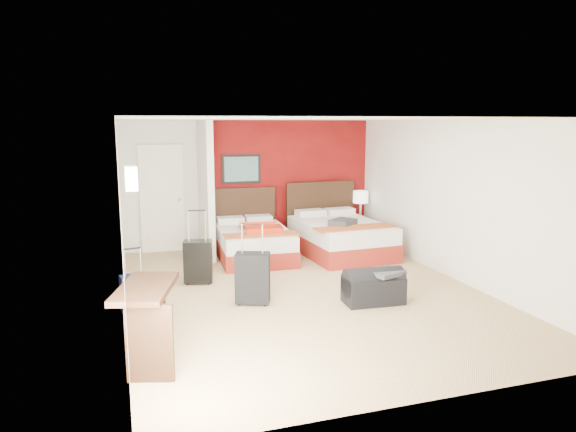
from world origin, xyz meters
name	(u,v)px	position (x,y,z in m)	size (l,w,h in m)	color
ground	(304,292)	(0.00, 0.00, 0.00)	(6.50, 6.50, 0.00)	tan
room_walls	(192,198)	(-1.40, 1.42, 1.26)	(5.02, 6.52, 2.50)	silver
red_accent_panel	(287,182)	(0.75, 3.23, 1.25)	(3.50, 0.04, 2.50)	maroon
partition_wall	(206,189)	(-1.00, 2.61, 1.25)	(0.12, 1.20, 2.50)	silver
entry_door	(162,199)	(-1.75, 3.20, 1.02)	(0.82, 0.06, 2.05)	silver
bed_left	(254,244)	(-0.23, 2.12, 0.27)	(1.26, 1.81, 0.54)	silver
bed_right	(341,238)	(1.42, 1.96, 0.31)	(1.43, 2.05, 0.61)	silver
red_suitcase_open	(260,227)	(-0.13, 2.02, 0.60)	(0.64, 0.88, 0.11)	red
jacket_bundle	(343,222)	(1.32, 1.66, 0.67)	(0.45, 0.36, 0.11)	#39393E
nightstand	(360,230)	(2.22, 2.80, 0.26)	(0.36, 0.36, 0.51)	black
table_lamp	(360,204)	(2.22, 2.80, 0.79)	(0.31, 0.31, 0.55)	white
suitcase_black	(198,263)	(-1.41, 0.91, 0.32)	(0.43, 0.27, 0.64)	black
suitcase_charcoal	(253,280)	(-0.83, -0.25, 0.34)	(0.46, 0.28, 0.68)	black
suitcase_navy	(135,295)	(-2.39, -0.10, 0.23)	(0.34, 0.21, 0.47)	black
duffel_bag	(373,289)	(0.75, -0.73, 0.20)	(0.80, 0.43, 0.41)	black
jacket_draped	(385,272)	(0.90, -0.78, 0.44)	(0.45, 0.38, 0.06)	#393A3E
desk	(147,324)	(-2.30, -1.69, 0.42)	(0.50, 1.00, 0.83)	black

